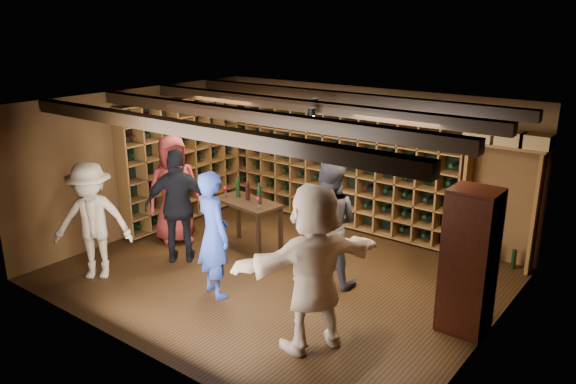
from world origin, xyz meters
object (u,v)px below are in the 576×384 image
Objects in this scene: man_grey_suit at (328,224)px; guest_woman_black at (179,206)px; man_blue_shirt at (213,234)px; guest_beige at (314,268)px; guest_khaki at (92,221)px; display_cabinet at (469,264)px; tasting_table at (247,207)px; guest_red_floral at (174,189)px.

man_grey_suit reaches higher than guest_woman_black.
man_grey_suit is (1.03, 1.20, 0.02)m from man_blue_shirt.
man_grey_suit is at bearing -124.24° from guest_beige.
guest_woman_black is 1.27m from guest_khaki.
guest_khaki is at bearing -55.33° from guest_beige.
man_grey_suit is at bearing 156.90° from guest_woman_black.
man_blue_shirt is at bearing -158.91° from display_cabinet.
man_blue_shirt is at bearing -19.34° from guest_khaki.
guest_beige is at bearing -26.38° from tasting_table.
guest_red_floral is at bearing -77.47° from guest_woman_black.
guest_red_floral reaches higher than guest_woman_black.
guest_khaki is 0.88× the size of guest_beige.
guest_red_floral is (-4.89, -0.20, 0.05)m from display_cabinet.
guest_beige is (0.76, -1.44, 0.09)m from man_grey_suit.
guest_red_floral reaches higher than display_cabinet.
tasting_table is (-1.66, 0.19, -0.14)m from man_grey_suit.
guest_woman_black is at bearing -113.84° from tasting_table.
man_blue_shirt is at bearing 117.06° from guest_woman_black.
guest_khaki is (-2.78, -1.86, -0.03)m from man_grey_suit.
guest_khaki is 3.57m from guest_beige.
man_grey_suit is 2.33m from guest_woman_black.
guest_beige reaches higher than guest_khaki.
display_cabinet is 0.89× the size of guest_beige.
guest_beige is at bearing -83.12° from guest_red_floral.
guest_beige is 1.66× the size of tasting_table.
man_grey_suit reaches higher than guest_khaki.
man_grey_suit is (-2.00, 0.03, 0.03)m from display_cabinet.
man_grey_suit is at bearing 179.20° from display_cabinet.
guest_woman_black is 3.07m from guest_beige.
man_blue_shirt is 0.98× the size of man_grey_suit.
man_grey_suit reaches higher than tasting_table.
man_grey_suit is 3.35m from guest_khaki.
man_blue_shirt is 1.28m from guest_woman_black.
guest_red_floral reaches higher than guest_khaki.
display_cabinet is 4.90m from guest_red_floral.
guest_khaki is at bearing -159.06° from display_cabinet.
man_blue_shirt is 0.96× the size of guest_red_floral.
guest_khaki is 2.34m from tasting_table.
display_cabinet is 1.00× the size of man_blue_shirt.
guest_beige reaches higher than tasting_table.
guest_red_floral is 1.02× the size of guest_woman_black.
guest_woman_black is at bearing -75.61° from guest_beige.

